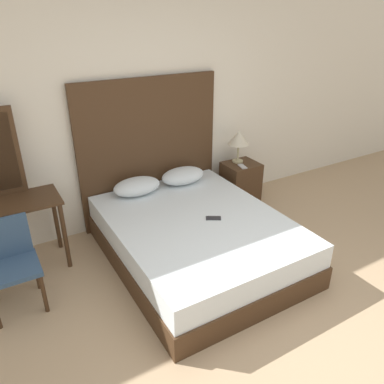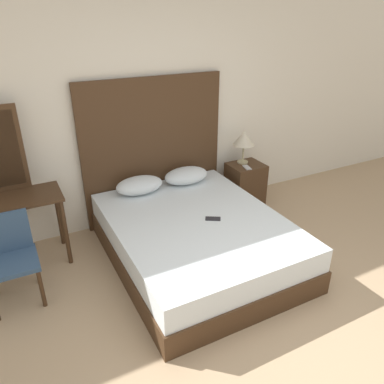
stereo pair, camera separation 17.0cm
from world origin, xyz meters
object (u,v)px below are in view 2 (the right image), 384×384
phone_on_bed (213,219)px  chair (9,254)px  nightstand (245,185)px  table_lamp (244,139)px  vanity_desk (6,212)px  bed (197,239)px  phone_on_nightstand (247,167)px

phone_on_bed → chair: size_ratio=0.21×
nightstand → chair: bearing=-169.5°
table_lamp → vanity_desk: bearing=-177.8°
chair → phone_on_bed: bearing=-10.0°
bed → chair: 1.73m
phone_on_bed → table_lamp: size_ratio=0.40×
bed → nightstand: bearing=34.2°
phone_on_bed → vanity_desk: size_ratio=0.16×
phone_on_bed → table_lamp: table_lamp is taller
nightstand → phone_on_bed: bearing=-139.4°
vanity_desk → phone_on_nightstand: bearing=-1.3°
nightstand → table_lamp: bearing=96.3°
bed → phone_on_nightstand: phone_on_nightstand is taller
phone_on_bed → nightstand: 1.32m
nightstand → vanity_desk: (-2.79, -0.03, 0.33)m
bed → table_lamp: bearing=37.0°
table_lamp → chair: table_lamp is taller
bed → vanity_desk: (-1.67, 0.73, 0.38)m
phone_on_bed → chair: (-1.84, 0.32, -0.02)m
phone_on_bed → table_lamp: (0.98, 0.92, 0.41)m
nightstand → phone_on_nightstand: size_ratio=3.55×
table_lamp → vanity_desk: 2.80m
vanity_desk → nightstand: bearing=0.7°
chair → vanity_desk: bearing=86.0°
phone_on_bed → table_lamp: bearing=43.3°
chair → phone_on_nightstand: bearing=8.8°
bed → vanity_desk: size_ratio=2.00×
phone_on_bed → chair: 1.87m
bed → table_lamp: 1.54m
nightstand → vanity_desk: vanity_desk is taller
table_lamp → phone_on_nightstand: table_lamp is taller
vanity_desk → bed: bearing=-23.7°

